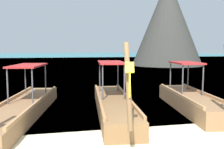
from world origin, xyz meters
The scene contains 5 objects.
sea_water centered at (0.00, 62.01, 0.00)m, with size 120.00×120.00×0.00m, color #147A89.
longtail_boat_orange_ribbon centered at (-3.15, 3.95, 0.31)m, with size 2.29×7.29×2.38m.
longtail_boat_yellow_ribbon centered at (0.01, 3.87, 0.33)m, with size 1.80×6.91×2.51m.
longtail_boat_pink_ribbon centered at (3.01, 3.67, 0.35)m, with size 1.83×5.66×2.48m.
karst_rock centered at (12.94, 27.74, 5.72)m, with size 10.46×9.46×11.89m.
Camera 1 is at (-1.95, -5.11, 2.36)m, focal length 41.14 mm.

